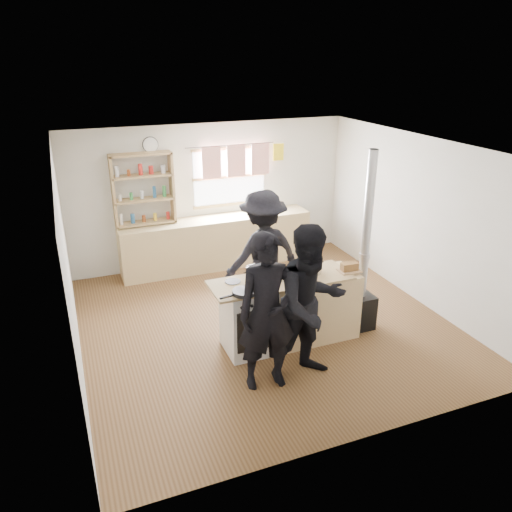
% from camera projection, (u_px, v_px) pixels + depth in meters
% --- Properties ---
extents(ground, '(5.00, 5.00, 0.01)m').
position_uv_depth(ground, '(264.00, 323.00, 7.16)').
color(ground, brown).
rests_on(ground, ground).
extents(back_counter, '(3.40, 0.55, 0.90)m').
position_uv_depth(back_counter, '(217.00, 242.00, 8.90)').
color(back_counter, tan).
rests_on(back_counter, ground).
extents(shelving_unit, '(1.00, 0.28, 1.20)m').
position_uv_depth(shelving_unit, '(143.00, 189.00, 8.19)').
color(shelving_unit, tan).
rests_on(shelving_unit, back_counter).
extents(thermos, '(0.10, 0.10, 0.32)m').
position_uv_depth(thermos, '(255.00, 205.00, 8.91)').
color(thermos, silver).
rests_on(thermos, back_counter).
extents(cooking_island, '(1.97, 0.64, 0.93)m').
position_uv_depth(cooking_island, '(291.00, 309.00, 6.56)').
color(cooking_island, white).
rests_on(cooking_island, ground).
extents(skillet_greens, '(0.33, 0.33, 0.05)m').
position_uv_depth(skillet_greens, '(244.00, 292.00, 5.93)').
color(skillet_greens, black).
rests_on(skillet_greens, cooking_island).
extents(roast_tray, '(0.39, 0.31, 0.07)m').
position_uv_depth(roast_tray, '(292.00, 274.00, 6.38)').
color(roast_tray, silver).
rests_on(roast_tray, cooking_island).
extents(stockpot_stove, '(0.23, 0.23, 0.18)m').
position_uv_depth(stockpot_stove, '(255.00, 273.00, 6.31)').
color(stockpot_stove, silver).
rests_on(stockpot_stove, cooking_island).
extents(stockpot_counter, '(0.28, 0.28, 0.21)m').
position_uv_depth(stockpot_counter, '(311.00, 266.00, 6.49)').
color(stockpot_counter, silver).
rests_on(stockpot_counter, cooking_island).
extents(bread_board, '(0.29, 0.21, 0.12)m').
position_uv_depth(bread_board, '(349.00, 268.00, 6.54)').
color(bread_board, tan).
rests_on(bread_board, cooking_island).
extents(flue_heater, '(0.35, 0.35, 2.50)m').
position_uv_depth(flue_heater, '(362.00, 285.00, 6.82)').
color(flue_heater, black).
rests_on(flue_heater, ground).
extents(person_near_left, '(0.72, 0.51, 1.86)m').
position_uv_depth(person_near_left, '(267.00, 313.00, 5.52)').
color(person_near_left, black).
rests_on(person_near_left, ground).
extents(person_near_right, '(1.01, 0.83, 1.90)m').
position_uv_depth(person_near_right, '(310.00, 304.00, 5.66)').
color(person_near_right, black).
rests_on(person_near_right, ground).
extents(person_far, '(1.29, 0.88, 1.85)m').
position_uv_depth(person_far, '(263.00, 253.00, 7.17)').
color(person_far, black).
rests_on(person_far, ground).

